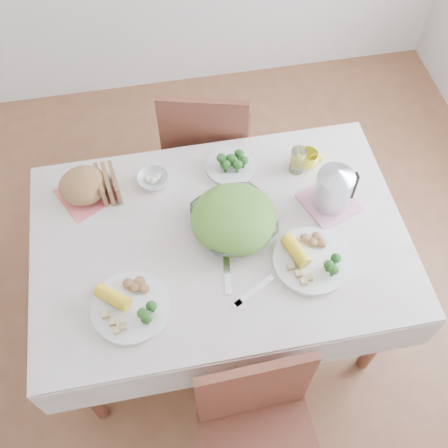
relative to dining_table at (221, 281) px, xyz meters
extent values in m
plane|color=brown|center=(0.00, 0.00, -0.38)|extent=(3.60, 3.60, 0.00)
cube|color=brown|center=(0.00, 0.00, 0.00)|extent=(1.40, 0.90, 0.75)
cube|color=beige|center=(0.00, 0.00, 0.38)|extent=(1.50, 1.00, 0.01)
cube|color=brown|center=(0.08, 0.76, 0.09)|extent=(0.53, 0.53, 0.96)
imported|color=white|center=(0.06, 0.03, 0.43)|extent=(0.39, 0.39, 0.08)
cylinder|color=white|center=(-0.38, -0.25, 0.40)|extent=(0.40, 0.40, 0.02)
cylinder|color=white|center=(0.33, -0.18, 0.40)|extent=(0.31, 0.31, 0.02)
cylinder|color=beige|center=(0.11, 0.34, 0.40)|extent=(0.29, 0.29, 0.02)
cube|color=#F46567|center=(-0.52, 0.31, 0.39)|extent=(0.29, 0.29, 0.00)
ellipsoid|color=brown|center=(-0.52, 0.31, 0.45)|extent=(0.24, 0.23, 0.12)
imported|color=white|center=(-0.23, 0.32, 0.41)|extent=(0.13, 0.13, 0.04)
imported|color=yellow|center=(0.44, 0.29, 0.43)|extent=(0.13, 0.13, 0.08)
cylinder|color=white|center=(0.39, 0.28, 0.45)|extent=(0.07, 0.07, 0.12)
cube|color=pink|center=(0.48, 0.08, 0.40)|extent=(0.26, 0.26, 0.02)
cylinder|color=#B2B5BA|center=(0.48, 0.08, 0.51)|extent=(0.18, 0.18, 0.21)
cube|color=silver|center=(0.00, -0.15, 0.39)|extent=(0.04, 0.16, 0.00)
cube|color=silver|center=(0.00, -0.15, 0.39)|extent=(0.05, 0.21, 0.00)
cube|color=silver|center=(0.08, -0.26, 0.39)|extent=(0.17, 0.11, 0.00)
camera|label=1|loc=(-0.19, -1.08, 2.18)|focal=42.00mm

